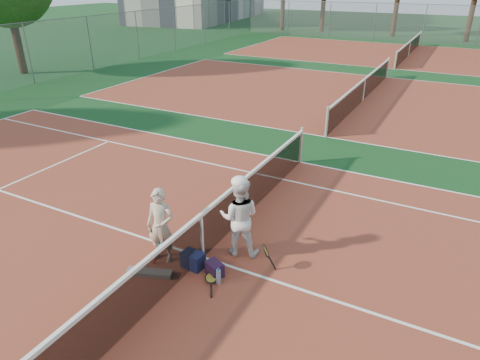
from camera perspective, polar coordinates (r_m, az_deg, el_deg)
name	(u,v)px	position (r m, az deg, el deg)	size (l,w,h in m)	color
ground	(203,258)	(8.75, -4.97, -10.26)	(130.00, 130.00, 0.00)	#0F3817
court_main	(203,257)	(8.75, -4.98, -10.24)	(23.77, 10.97, 0.01)	brown
court_far_a	(363,100)	(20.44, 16.04, 10.18)	(23.77, 10.97, 0.01)	brown
court_far_b	(408,56)	(33.52, 21.52, 15.19)	(23.77, 10.97, 0.01)	brown
net_main	(202,236)	(8.46, -5.11, -7.46)	(0.10, 10.98, 1.02)	black
net_far_a	(364,89)	(20.32, 16.22, 11.55)	(0.10, 10.98, 1.02)	black
net_far_b	(409,48)	(33.45, 21.66, 16.03)	(0.10, 10.98, 1.02)	black
fence_back	(424,24)	(40.25, 23.37, 18.56)	(32.00, 0.06, 3.00)	slate
player_a	(161,226)	(8.39, -10.52, -6.02)	(0.56, 0.37, 1.54)	#BCAA92
player_b	(239,217)	(8.42, -0.07, -5.01)	(0.80, 0.62, 1.65)	white
racket_red	(161,249)	(8.59, -10.50, -9.08)	(0.24, 0.27, 0.57)	maroon
racket_black_held	(265,258)	(8.25, 3.41, -10.31)	(0.29, 0.27, 0.55)	black
racket_spare	(211,279)	(8.12, -3.85, -12.99)	(0.60, 0.27, 0.11)	black
sports_bag_navy	(193,260)	(8.42, -6.29, -10.55)	(0.42, 0.29, 0.33)	black
sports_bag_purple	(215,269)	(8.21, -3.42, -11.75)	(0.34, 0.23, 0.28)	black
net_cover_canvas	(150,273)	(8.43, -11.94, -12.00)	(0.87, 0.20, 0.09)	#605C57
water_bottle	(218,277)	(8.00, -2.89, -12.78)	(0.09, 0.09, 0.30)	#C9DFFF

